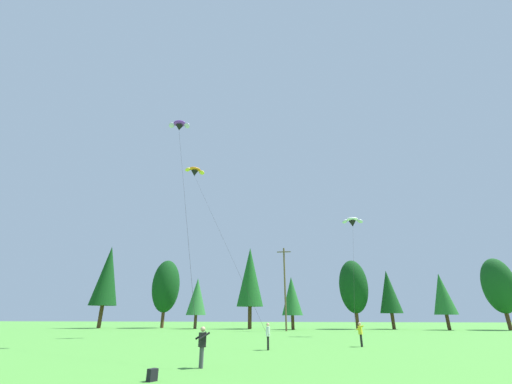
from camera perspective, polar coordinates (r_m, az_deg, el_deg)
name	(u,v)px	position (r m, az deg, el deg)	size (l,w,h in m)	color
treeline_tree_a	(107,275)	(68.17, -25.36, -13.49)	(4.86, 4.86, 14.83)	#472D19
treeline_tree_b	(166,286)	(65.28, -16.03, -16.08)	(5.11, 5.11, 12.24)	#472D19
treeline_tree_c	(197,296)	(60.06, -10.66, -18.12)	(3.47, 3.47, 8.49)	#472D19
treeline_tree_d	(250,276)	(58.89, -1.09, -15.08)	(4.66, 4.66, 13.92)	#472D19
treeline_tree_e	(292,296)	(56.01, 6.50, -18.23)	(3.43, 3.43, 8.32)	#472D19
treeline_tree_f	(353,286)	(60.30, 17.26, -16.04)	(4.88, 4.88, 11.42)	#472D19
treeline_tree_g	(389,292)	(61.79, 22.93, -16.30)	(3.71, 3.71, 9.61)	#472D19
treeline_tree_h	(442,294)	(62.20, 30.70, -15.60)	(3.52, 3.52, 8.72)	#472D19
treeline_tree_i	(499,285)	(67.24, 37.75, -13.25)	(4.82, 4.82, 11.18)	#472D19
utility_pole	(285,286)	(50.60, 5.27, -16.61)	(2.20, 0.26, 12.22)	brown
kite_flyer_near	(202,343)	(15.95, -9.74, -25.42)	(0.75, 0.76, 1.69)	#4C4C51
kite_flyer_mid	(268,334)	(23.47, 2.18, -24.35)	(0.25, 0.57, 1.69)	black
kite_flyer_far	(360,332)	(26.98, 18.42, -22.97)	(0.69, 0.71, 1.69)	black
parafoil_kite_high_purple	(179,126)	(32.30, -13.73, 11.60)	(7.16, 10.49, 18.44)	purple
parafoil_kite_mid_orange	(195,171)	(41.03, -11.04, 3.70)	(11.31, 12.87, 18.75)	orange
parafoil_kite_far_white	(352,222)	(41.82, 17.08, -5.14)	(4.49, 13.49, 12.23)	white
backpack	(152,375)	(13.42, -18.30, -28.98)	(0.32, 0.24, 0.40)	black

